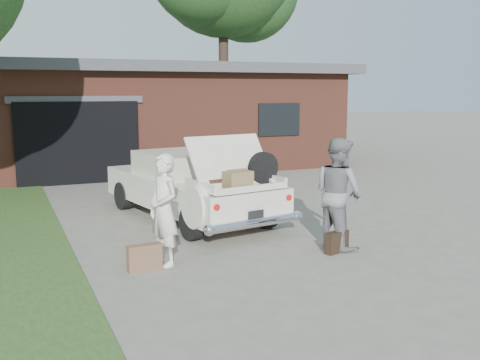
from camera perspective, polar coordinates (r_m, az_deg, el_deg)
name	(u,v)px	position (r m, az deg, el deg)	size (l,w,h in m)	color
ground	(256,258)	(8.56, 1.61, -7.89)	(90.00, 90.00, 0.00)	gray
house	(139,115)	(19.42, -10.21, 6.56)	(12.80, 7.80, 3.30)	brown
sedan	(190,185)	(11.01, -5.07, -0.51)	(2.52, 4.76, 1.72)	silver
woman_left	(164,210)	(8.10, -7.75, -3.03)	(0.59, 0.39, 1.62)	silver
woman_right	(338,193)	(9.04, 9.95, -1.30)	(0.86, 0.67, 1.77)	slate
suitcase_left	(144,257)	(8.04, -9.68, -7.77)	(0.48, 0.15, 0.37)	brown
suitcase_right	(337,242)	(8.90, 9.80, -6.22)	(0.44, 0.14, 0.34)	black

